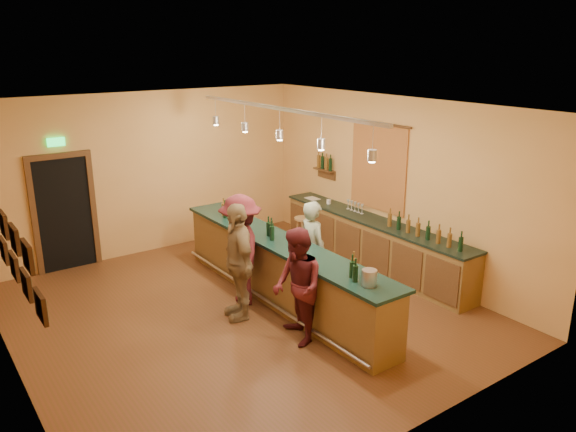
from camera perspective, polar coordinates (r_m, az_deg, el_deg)
floor at (r=9.03m, az=-4.59°, el=-9.69°), size 7.00×7.00×0.00m
ceiling at (r=8.11m, az=-5.13°, el=10.92°), size 6.50×7.00×0.02m
wall_back at (r=11.49m, az=-13.89°, el=4.24°), size 6.50×0.02×3.20m
wall_front at (r=5.89m, az=13.12°, el=-8.13°), size 6.50×0.02×3.20m
wall_left at (r=7.42m, az=-26.97°, el=-4.26°), size 0.02×7.00×3.20m
wall_right at (r=10.40m, az=10.71°, el=3.12°), size 0.02×7.00×3.20m
doorway at (r=11.09m, az=-21.79°, el=0.51°), size 1.15×0.09×2.48m
tapestry at (r=10.61m, az=9.15°, el=4.86°), size 0.03×1.40×1.60m
bottle_shelf at (r=11.70m, az=3.74°, el=5.26°), size 0.17×0.55×0.54m
picture_grid at (r=6.61m, az=-25.95°, el=-3.39°), size 0.06×2.20×0.70m
back_counter at (r=10.65m, az=8.64°, el=-2.70°), size 0.60×4.55×1.27m
tasting_bar at (r=9.13m, az=-0.79°, el=-5.14°), size 0.74×5.10×1.38m
pendant_track at (r=8.52m, az=-0.86°, el=9.82°), size 0.11×4.60×0.50m
bartender at (r=9.24m, az=2.55°, el=-3.42°), size 0.44×0.63×1.65m
customer_a at (r=7.85m, az=0.97°, el=-7.21°), size 0.84×0.96×1.67m
customer_b at (r=8.54m, az=-5.09°, el=-4.60°), size 0.70×1.15×1.83m
customer_c at (r=8.98m, az=-4.80°, el=-3.50°), size 1.08×1.35×1.82m
bar_stool at (r=11.38m, az=1.49°, el=-0.85°), size 0.34×0.34×0.69m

